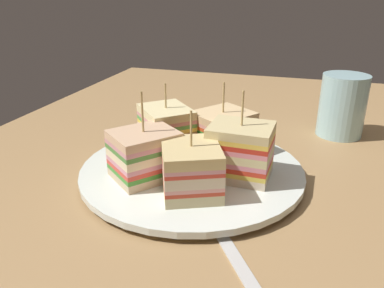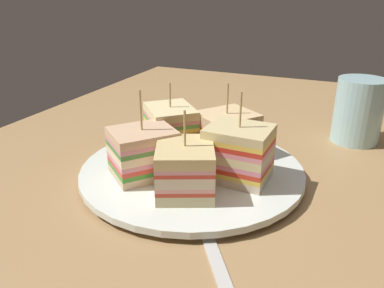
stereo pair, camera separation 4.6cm
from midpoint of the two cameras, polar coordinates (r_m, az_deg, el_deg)
ground_plane at (r=47.87cm, az=-2.74°, el=-5.89°), size 117.59×71.83×1.80cm
plate at (r=47.07cm, az=-2.78°, el=-4.04°), size 26.90×26.90×1.38cm
sandwich_wedge_0 at (r=44.01cm, az=-9.96°, el=-1.61°), size 9.05×8.90×10.10cm
sandwich_wedge_1 at (r=40.42cm, az=-3.37°, el=-3.79°), size 8.76×8.22×9.07cm
sandwich_wedge_2 at (r=43.51cm, az=4.16°, el=-1.12°), size 6.01×7.20×10.14cm
sandwich_wedge_3 at (r=49.73cm, az=1.88°, el=1.64°), size 9.17×8.96×9.42cm
sandwich_wedge_4 at (r=50.37cm, az=-6.39°, el=2.05°), size 8.89×8.80×9.16cm
chip_pile at (r=46.32cm, az=-3.18°, el=-2.43°), size 7.29×5.38×2.25cm
drinking_glass at (r=62.66cm, az=19.40°, el=4.74°), size 6.90×6.90×9.49cm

